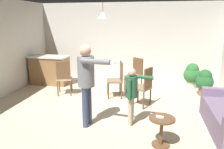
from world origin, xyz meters
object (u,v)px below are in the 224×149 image
object	(u,v)px
potted_plant_by_wall	(192,74)
spare_remote_on_table	(160,117)
dining_chair_centre_back	(117,78)
dining_chair_near_wall	(135,73)
kitchen_counter	(50,70)
person_child	(132,90)
person_adult	(87,77)
potted_plant_corner	(205,81)
dining_chair_by_counter	(64,77)
side_table_by_couch	(161,128)
dining_chair_spare	(144,85)

from	to	relation	value
potted_plant_by_wall	spare_remote_on_table	xyz separation A→B (m)	(-1.03, -3.57, 0.10)
dining_chair_centre_back	potted_plant_by_wall	distance (m)	2.53
dining_chair_near_wall	spare_remote_on_table	bearing A→B (deg)	140.84
kitchen_counter	person_child	world-z (taller)	person_child
person_adult	kitchen_counter	bearing A→B (deg)	-134.05
person_child	potted_plant_corner	size ratio (longest dim) A/B	1.58
dining_chair_by_counter	potted_plant_by_wall	distance (m)	3.95
dining_chair_by_counter	potted_plant_corner	bearing A→B (deg)	-6.31
side_table_by_couch	dining_chair_spare	size ratio (longest dim) A/B	0.52
dining_chair_centre_back	dining_chair_spare	xyz separation A→B (m)	(0.76, -0.54, 0.00)
person_adult	person_child	bearing A→B (deg)	108.87
person_child	dining_chair_by_counter	distance (m)	2.57
side_table_by_couch	person_adult	bearing A→B (deg)	161.76
dining_chair_near_wall	spare_remote_on_table	size ratio (longest dim) A/B	7.69
kitchen_counter	potted_plant_corner	distance (m)	4.86
dining_chair_near_wall	dining_chair_by_counter	bearing A→B (deg)	59.52
dining_chair_spare	potted_plant_by_wall	size ratio (longest dim) A/B	1.25
potted_plant_by_wall	spare_remote_on_table	distance (m)	3.72
spare_remote_on_table	person_child	bearing A→B (deg)	128.89
person_child	dining_chair_centre_back	bearing A→B (deg)	-151.10
kitchen_counter	potted_plant_by_wall	bearing A→B (deg)	5.69
potted_plant_by_wall	potted_plant_corner	bearing A→B (deg)	-69.80
dining_chair_near_wall	potted_plant_corner	distance (m)	1.99
dining_chair_near_wall	dining_chair_centre_back	bearing A→B (deg)	94.36
side_table_by_couch	dining_chair_centre_back	size ratio (longest dim) A/B	0.52
side_table_by_couch	potted_plant_corner	distance (m)	3.15
potted_plant_by_wall	spare_remote_on_table	size ratio (longest dim) A/B	6.16
dining_chair_spare	side_table_by_couch	bearing A→B (deg)	-141.45
side_table_by_couch	dining_chair_by_counter	bearing A→B (deg)	141.52
side_table_by_couch	person_adult	size ratio (longest dim) A/B	0.31
kitchen_counter	person_adult	size ratio (longest dim) A/B	0.76
dining_chair_by_counter	dining_chair_centre_back	size ratio (longest dim) A/B	1.00
kitchen_counter	spare_remote_on_table	xyz separation A→B (m)	(3.58, -3.11, 0.06)
dining_chair_near_wall	dining_chair_centre_back	distance (m)	0.80
dining_chair_by_counter	potted_plant_corner	size ratio (longest dim) A/B	1.32
dining_chair_by_counter	dining_chair_centre_back	distance (m)	1.52
dining_chair_spare	potted_plant_by_wall	xyz separation A→B (m)	(1.41, 1.84, -0.10)
potted_plant_by_wall	dining_chair_centre_back	bearing A→B (deg)	-149.10
person_child	person_adult	bearing A→B (deg)	-69.05
person_child	spare_remote_on_table	world-z (taller)	person_child
dining_chair_centre_back	dining_chair_near_wall	bearing A→B (deg)	-48.99
potted_plant_by_wall	person_child	bearing A→B (deg)	-118.74
potted_plant_by_wall	spare_remote_on_table	bearing A→B (deg)	-106.13
side_table_by_couch	spare_remote_on_table	distance (m)	0.21
side_table_by_couch	dining_chair_by_counter	xyz separation A→B (m)	(-2.69, 2.14, 0.22)
side_table_by_couch	potted_plant_corner	world-z (taller)	potted_plant_corner
kitchen_counter	potted_plant_corner	size ratio (longest dim) A/B	1.66
person_child	dining_chair_by_counter	size ratio (longest dim) A/B	1.20
dining_chair_spare	potted_plant_corner	world-z (taller)	dining_chair_spare
person_child	dining_chair_centre_back	world-z (taller)	person_child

